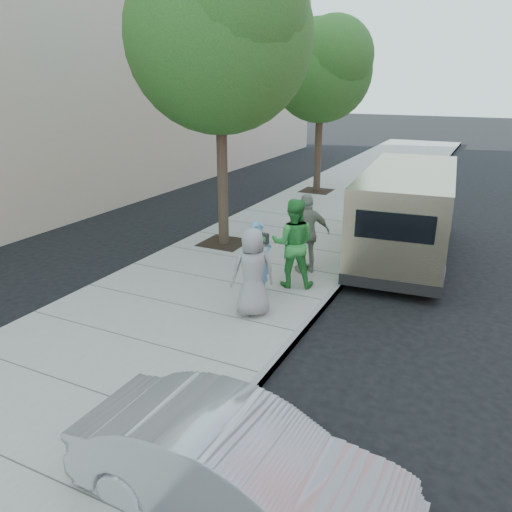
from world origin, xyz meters
name	(u,v)px	position (x,y,z in m)	size (l,w,h in m)	color
ground	(262,294)	(0.00, 0.00, 0.00)	(120.00, 120.00, 0.00)	black
sidewalk	(222,283)	(-1.00, 0.00, 0.07)	(5.00, 60.00, 0.15)	gray
curb_face	(325,304)	(1.44, 0.00, 0.07)	(0.12, 60.00, 0.16)	gray
tree_near	(221,30)	(-2.25, 2.40, 5.55)	(4.62, 4.60, 7.53)	black
tree_far	(323,66)	(-2.25, 10.00, 4.88)	(3.92, 3.80, 6.49)	black
parking_meter	(262,250)	(0.17, -0.32, 1.14)	(0.30, 0.16, 1.37)	gray
van	(407,212)	(2.29, 3.82, 1.23)	(2.59, 6.39, 2.32)	tan
sedan	(238,469)	(2.29, -5.37, 0.61)	(1.29, 3.70, 1.22)	#A0A2A7
person_officer	(258,259)	(0.07, -0.35, 0.94)	(0.58, 0.38, 1.59)	#5798B9
person_green_shirt	(293,243)	(0.53, 0.45, 1.12)	(0.94, 0.74, 1.94)	green
person_gray_shirt	(253,272)	(0.39, -1.20, 1.01)	(0.84, 0.55, 1.72)	gray
person_striped_polo	(307,234)	(0.51, 1.35, 1.08)	(1.09, 0.45, 1.86)	gray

